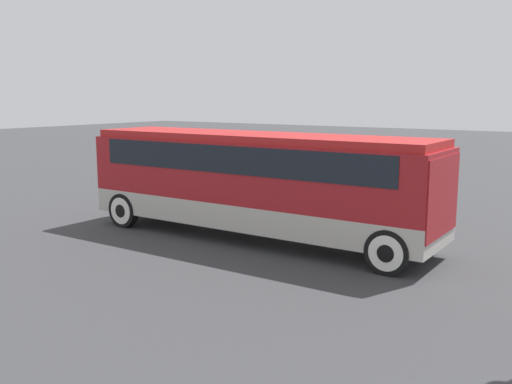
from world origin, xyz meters
The scene contains 4 objects.
ground_plane centered at (0.00, 0.00, 0.00)m, with size 120.00×120.00×0.00m, color #38383A.
tour_bus centered at (0.10, 0.00, 1.89)m, with size 10.92×2.65×3.13m.
parked_car_near centered at (-4.21, 6.05, 0.68)m, with size 4.23×1.83×1.36m.
parked_car_mid centered at (-0.03, 8.45, 0.65)m, with size 4.01×1.89×1.32m.
Camera 1 is at (9.30, -13.71, 4.19)m, focal length 40.00 mm.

